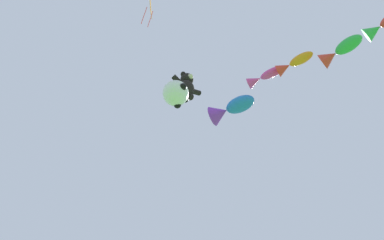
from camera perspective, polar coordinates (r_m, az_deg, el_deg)
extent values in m
ellipsoid|color=black|center=(11.76, -1.20, 7.04)|extent=(0.75, 0.64, 0.92)
sphere|color=black|center=(12.31, -1.15, 8.95)|extent=(0.63, 0.63, 0.63)
sphere|color=beige|center=(12.15, -0.37, 9.62)|extent=(0.26, 0.26, 0.26)
sphere|color=black|center=(12.44, -1.97, 10.13)|extent=(0.26, 0.26, 0.26)
cylinder|color=black|center=(11.71, -3.32, 8.83)|extent=(0.54, 0.24, 0.43)
sphere|color=black|center=(11.34, -2.06, 6.23)|extent=(0.34, 0.34, 0.34)
sphere|color=black|center=(12.59, -0.31, 9.06)|extent=(0.26, 0.26, 0.26)
cylinder|color=black|center=(12.10, 0.87, 6.20)|extent=(0.54, 0.24, 0.43)
sphere|color=black|center=(11.50, -0.42, 5.22)|extent=(0.34, 0.34, 0.34)
sphere|color=white|center=(10.39, -3.64, 5.95)|extent=(1.06, 1.06, 1.06)
sphere|color=black|center=(10.56, -1.51, 4.66)|extent=(0.30, 0.30, 0.30)
sphere|color=black|center=(10.80, -5.04, 6.28)|extent=(0.30, 0.30, 0.30)
sphere|color=black|center=(10.09, -2.04, 7.36)|extent=(0.30, 0.30, 0.30)
sphere|color=black|center=(10.26, -3.25, 3.38)|extent=(0.30, 0.30, 0.30)
ellipsoid|color=blue|center=(14.00, 10.63, 3.42)|extent=(1.40, 1.81, 0.79)
cone|color=purple|center=(14.28, 6.15, 1.48)|extent=(1.38, 1.21, 1.16)
sphere|color=black|center=(14.08, 12.40, 4.78)|extent=(0.20, 0.20, 0.20)
ellipsoid|color=#E53F9E|center=(14.51, 17.32, 9.97)|extent=(0.90, 1.37, 0.44)
cone|color=#E53F9E|center=(14.58, 13.73, 8.42)|extent=(0.83, 0.87, 0.64)
sphere|color=black|center=(14.60, 18.72, 10.85)|extent=(0.11, 0.11, 0.11)
ellipsoid|color=orange|center=(14.02, 23.07, 12.36)|extent=(0.82, 1.26, 0.45)
cone|color=red|center=(14.01, 19.69, 10.79)|extent=(0.80, 0.79, 0.66)
sphere|color=black|center=(14.13, 24.33, 13.25)|extent=(0.12, 0.12, 0.12)
ellipsoid|color=green|center=(13.69, 31.43, 14.07)|extent=(0.75, 1.22, 0.55)
cone|color=red|center=(13.66, 28.13, 12.12)|extent=(0.86, 0.71, 0.80)
sphere|color=black|center=(13.83, 32.56, 15.17)|extent=(0.14, 0.14, 0.14)
cone|color=green|center=(14.80, 35.29, 15.82)|extent=(0.80, 0.69, 0.74)
cube|color=orange|center=(15.34, -9.19, 23.65)|extent=(0.89, 1.12, 1.40)
cylinder|color=red|center=(14.00, -10.58, 21.97)|extent=(0.03, 0.07, 1.98)
cylinder|color=red|center=(14.17, -9.23, 21.35)|extent=(0.03, 0.15, 1.71)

